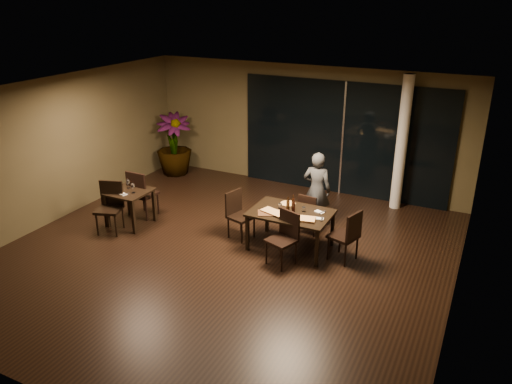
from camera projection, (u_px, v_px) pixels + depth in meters
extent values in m
plane|color=black|center=(224.00, 254.00, 9.33)|extent=(8.00, 8.00, 0.00)
cube|color=#483F26|center=(305.00, 127.00, 12.14)|extent=(8.00, 0.10, 3.00)
cube|color=#483F26|center=(36.00, 297.00, 5.40)|extent=(8.00, 0.10, 3.00)
cube|color=#483F26|center=(54.00, 150.00, 10.43)|extent=(0.10, 8.00, 3.00)
cube|color=#483F26|center=(468.00, 224.00, 7.11)|extent=(0.10, 8.00, 3.00)
cube|color=silver|center=(220.00, 93.00, 8.20)|extent=(8.00, 8.00, 0.04)
cube|color=black|center=(343.00, 139.00, 11.71)|extent=(5.00, 0.06, 2.70)
cylinder|color=white|center=(402.00, 144.00, 10.82)|extent=(0.24, 0.24, 3.00)
cube|color=black|center=(291.00, 213.00, 9.32)|extent=(1.50, 1.00, 0.04)
cube|color=black|center=(247.00, 233.00, 9.37)|extent=(0.06, 0.06, 0.71)
cube|color=black|center=(317.00, 249.00, 8.81)|extent=(0.06, 0.06, 0.71)
cube|color=black|center=(267.00, 215.00, 10.10)|extent=(0.06, 0.06, 0.71)
cube|color=black|center=(332.00, 229.00, 9.54)|extent=(0.06, 0.06, 0.71)
cube|color=black|center=(129.00, 192.00, 10.29)|extent=(0.80, 0.80, 0.04)
cube|color=black|center=(107.00, 211.00, 10.29)|extent=(0.06, 0.06, 0.71)
cube|color=black|center=(133.00, 218.00, 10.01)|extent=(0.06, 0.06, 0.71)
cube|color=black|center=(129.00, 200.00, 10.85)|extent=(0.06, 0.06, 0.71)
cube|color=black|center=(154.00, 205.00, 10.58)|extent=(0.06, 0.06, 0.71)
cube|color=black|center=(311.00, 214.00, 10.06)|extent=(0.45, 0.45, 0.05)
cylinder|color=black|center=(321.00, 222.00, 10.18)|extent=(0.03, 0.03, 0.41)
cylinder|color=black|center=(307.00, 218.00, 10.35)|extent=(0.03, 0.03, 0.41)
cylinder|color=black|center=(314.00, 228.00, 9.93)|extent=(0.03, 0.03, 0.41)
cylinder|color=black|center=(300.00, 224.00, 10.10)|extent=(0.03, 0.03, 0.41)
cube|color=black|center=(307.00, 207.00, 9.84)|extent=(0.40, 0.09, 0.45)
cube|color=black|center=(281.00, 241.00, 8.85)|extent=(0.58, 0.58, 0.05)
cylinder|color=black|center=(266.00, 252.00, 8.94)|extent=(0.04, 0.04, 0.47)
cylinder|color=black|center=(282.00, 260.00, 8.69)|extent=(0.04, 0.04, 0.47)
cylinder|color=black|center=(281.00, 245.00, 9.18)|extent=(0.04, 0.04, 0.47)
cylinder|color=black|center=(296.00, 252.00, 8.93)|extent=(0.04, 0.04, 0.47)
cube|color=black|center=(289.00, 224.00, 8.88)|extent=(0.44, 0.19, 0.52)
cube|color=black|center=(241.00, 217.00, 9.82)|extent=(0.54, 0.54, 0.05)
cylinder|color=black|center=(242.00, 233.00, 9.66)|extent=(0.04, 0.04, 0.45)
cylinder|color=black|center=(254.00, 227.00, 9.92)|extent=(0.04, 0.04, 0.45)
cylinder|color=black|center=(228.00, 227.00, 9.89)|extent=(0.04, 0.04, 0.45)
cylinder|color=black|center=(241.00, 222.00, 10.14)|extent=(0.04, 0.04, 0.45)
cube|color=black|center=(234.00, 202.00, 9.85)|extent=(0.16, 0.44, 0.50)
cube|color=black|center=(343.00, 236.00, 9.00)|extent=(0.57, 0.57, 0.05)
cylinder|color=black|center=(340.00, 241.00, 9.33)|extent=(0.04, 0.04, 0.47)
cylinder|color=black|center=(328.00, 248.00, 9.08)|extent=(0.04, 0.04, 0.47)
cylinder|color=black|center=(357.00, 248.00, 9.10)|extent=(0.04, 0.04, 0.47)
cylinder|color=black|center=(345.00, 255.00, 8.84)|extent=(0.04, 0.04, 0.47)
cube|color=black|center=(354.00, 227.00, 8.77)|extent=(0.17, 0.45, 0.52)
cube|color=black|center=(144.00, 194.00, 10.77)|extent=(0.50, 0.50, 0.06)
cylinder|color=black|center=(158.00, 203.00, 10.95)|extent=(0.04, 0.04, 0.50)
cylinder|color=black|center=(144.00, 200.00, 11.12)|extent=(0.04, 0.04, 0.50)
cylinder|color=black|center=(146.00, 210.00, 10.62)|extent=(0.04, 0.04, 0.50)
cylinder|color=black|center=(132.00, 206.00, 10.79)|extent=(0.04, 0.04, 0.50)
cube|color=black|center=(136.00, 185.00, 10.48)|extent=(0.49, 0.06, 0.56)
cube|color=black|center=(109.00, 210.00, 10.04)|extent=(0.61, 0.61, 0.05)
cylinder|color=black|center=(97.00, 224.00, 9.98)|extent=(0.04, 0.04, 0.49)
cylinder|color=black|center=(116.00, 225.00, 9.93)|extent=(0.04, 0.04, 0.49)
cylinder|color=black|center=(105.00, 216.00, 10.34)|extent=(0.04, 0.04, 0.49)
cylinder|color=black|center=(123.00, 217.00, 10.29)|extent=(0.04, 0.04, 0.49)
cube|color=black|center=(112.00, 193.00, 10.14)|extent=(0.47, 0.20, 0.54)
imported|color=#303336|center=(317.00, 190.00, 10.21)|extent=(0.56, 0.39, 1.60)
imported|color=#1A4617|center=(174.00, 145.00, 13.17)|extent=(1.25, 1.25, 1.62)
cube|color=#442615|center=(273.00, 213.00, 9.25)|extent=(0.64, 0.51, 0.01)
cube|color=#4A2E17|center=(301.00, 219.00, 8.99)|extent=(0.57, 0.38, 0.01)
cylinder|color=red|center=(288.00, 204.00, 9.65)|extent=(0.28, 0.28, 0.01)
cylinder|color=white|center=(280.00, 206.00, 9.45)|extent=(0.08, 0.08, 0.09)
cylinder|color=white|center=(304.00, 209.00, 9.32)|extent=(0.07, 0.07, 0.09)
cube|color=white|center=(319.00, 219.00, 9.02)|extent=(0.20, 0.13, 0.01)
cube|color=silver|center=(319.00, 212.00, 9.29)|extent=(0.20, 0.16, 0.01)
cube|color=silver|center=(123.00, 194.00, 10.10)|extent=(0.20, 0.15, 0.01)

